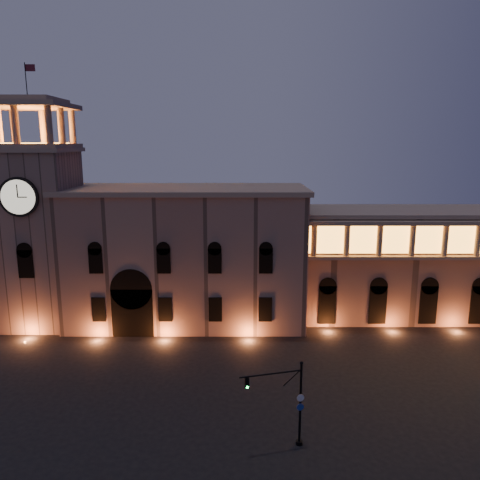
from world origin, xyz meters
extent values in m
plane|color=black|center=(0.00, 0.00, 0.00)|extent=(160.00, 160.00, 0.00)
cube|color=#916F5F|center=(-2.00, 22.00, 8.50)|extent=(30.00, 12.00, 17.00)
cube|color=tan|center=(-2.00, 22.00, 17.30)|extent=(30.80, 12.80, 0.60)
cube|color=black|center=(-8.00, 16.60, 3.00)|extent=(5.00, 1.40, 6.00)
cylinder|color=black|center=(-8.00, 16.60, 6.00)|extent=(5.00, 1.40, 5.00)
cube|color=orange|center=(-8.00, 16.40, 2.80)|extent=(4.20, 0.20, 5.00)
cube|color=#916F5F|center=(-20.50, 21.00, 11.00)|extent=(9.00, 9.00, 22.00)
cube|color=tan|center=(-20.50, 21.00, 22.25)|extent=(9.80, 9.80, 0.50)
cylinder|color=black|center=(-20.50, 16.32, 17.00)|extent=(4.60, 0.35, 4.60)
cylinder|color=beige|center=(-20.50, 16.18, 17.00)|extent=(4.00, 0.12, 4.00)
cube|color=tan|center=(-20.50, 21.00, 22.75)|extent=(9.40, 9.40, 0.50)
cube|color=orange|center=(-20.50, 21.00, 23.05)|extent=(6.80, 6.80, 0.15)
cylinder|color=tan|center=(-20.50, 17.20, 25.10)|extent=(0.76, 0.76, 4.20)
cylinder|color=tan|center=(-16.70, 17.20, 25.10)|extent=(0.76, 0.76, 4.20)
cylinder|color=tan|center=(-24.30, 24.80, 25.10)|extent=(0.76, 0.76, 4.20)
cylinder|color=tan|center=(-20.50, 24.80, 25.10)|extent=(0.76, 0.76, 4.20)
cylinder|color=tan|center=(-16.70, 24.80, 25.10)|extent=(0.76, 0.76, 4.20)
cylinder|color=tan|center=(-16.70, 21.00, 25.10)|extent=(0.76, 0.76, 4.20)
cube|color=tan|center=(-20.50, 21.00, 27.50)|extent=(9.80, 9.80, 0.60)
cube|color=tan|center=(-20.50, 21.00, 28.10)|extent=(7.50, 7.50, 0.60)
cylinder|color=black|center=(-20.50, 21.00, 30.40)|extent=(0.10, 0.10, 4.00)
plane|color=#521723|center=(-19.90, 21.00, 31.80)|extent=(1.20, 0.00, 1.20)
cube|color=#8C6A59|center=(32.00, 24.00, 7.00)|extent=(40.00, 10.00, 14.00)
cube|color=tan|center=(32.00, 24.00, 14.25)|extent=(40.60, 10.60, 0.50)
cube|color=tan|center=(32.00, 18.50, 9.30)|extent=(40.00, 1.20, 0.40)
cube|color=tan|center=(32.00, 18.50, 13.60)|extent=(40.00, 1.40, 0.50)
cube|color=orange|center=(32.00, 19.05, 11.50)|extent=(38.00, 0.15, 3.60)
cylinder|color=tan|center=(14.00, 18.50, 11.50)|extent=(0.70, 0.70, 4.00)
cylinder|color=tan|center=(18.00, 18.50, 11.50)|extent=(0.70, 0.70, 4.00)
cylinder|color=tan|center=(22.00, 18.50, 11.50)|extent=(0.70, 0.70, 4.00)
cylinder|color=tan|center=(26.00, 18.50, 11.50)|extent=(0.70, 0.70, 4.00)
cylinder|color=tan|center=(30.00, 18.50, 11.50)|extent=(0.70, 0.70, 4.00)
cylinder|color=tan|center=(34.00, 18.50, 11.50)|extent=(0.70, 0.70, 4.00)
cylinder|color=black|center=(9.60, -4.74, 3.38)|extent=(0.19, 0.19, 6.77)
cylinder|color=black|center=(9.60, -4.74, 0.15)|extent=(0.54, 0.54, 0.29)
sphere|color=black|center=(9.60, -4.74, 6.87)|extent=(0.27, 0.27, 0.27)
cylinder|color=black|center=(7.25, -5.33, 6.29)|extent=(4.72, 1.29, 0.12)
cube|color=black|center=(5.47, -5.78, 5.80)|extent=(0.35, 0.33, 0.82)
cylinder|color=#0CE53F|center=(5.51, -5.93, 5.53)|extent=(0.19, 0.12, 0.17)
cylinder|color=silver|center=(9.58, -4.88, 4.06)|extent=(0.57, 0.18, 0.58)
cylinder|color=navy|center=(9.58, -4.88, 3.29)|extent=(0.57, 0.18, 0.58)
camera|label=1|loc=(4.97, -37.24, 23.07)|focal=35.00mm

